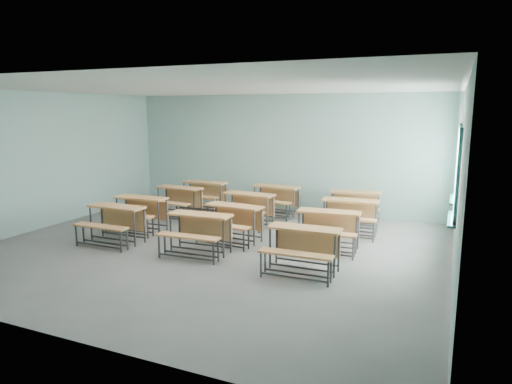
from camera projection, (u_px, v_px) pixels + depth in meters
room at (216, 170)px, 9.00m from camera, size 9.04×8.04×3.24m
desk_unit_r0c0 at (114, 219)px, 9.57m from camera, size 1.25×0.84×0.78m
desk_unit_r0c1 at (198, 228)px, 8.85m from camera, size 1.29×0.90×0.78m
desk_unit_r0c2 at (302, 243)px, 7.82m from camera, size 1.27×0.87×0.78m
desk_unit_r1c0 at (139, 209)px, 10.56m from camera, size 1.28×0.88×0.78m
desk_unit_r1c1 at (232, 218)px, 9.66m from camera, size 1.31×0.93×0.78m
desk_unit_r1c2 at (328, 225)px, 9.09m from camera, size 1.31×0.94×0.78m
desk_unit_r2c0 at (177, 197)px, 11.91m from camera, size 1.30×0.91×0.78m
desk_unit_r2c1 at (247, 204)px, 11.02m from camera, size 1.30×0.91×0.78m
desk_unit_r2c2 at (350, 212)px, 10.24m from camera, size 1.31×0.93×0.78m
desk_unit_r3c0 at (203, 191)px, 12.78m from camera, size 1.28×0.88×0.78m
desk_unit_r3c1 at (274, 196)px, 12.09m from camera, size 1.31×0.94×0.78m
desk_unit_r3c2 at (355, 202)px, 11.29m from camera, size 1.34×0.97×0.78m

